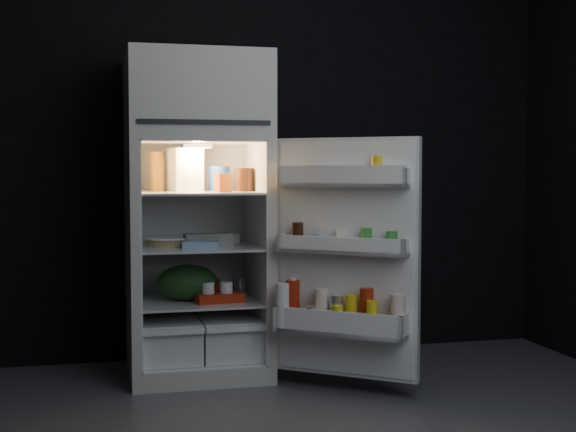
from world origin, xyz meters
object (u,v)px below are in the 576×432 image
object	(u,v)px
milk_jug	(185,170)
yogurt_tray	(219,298)
fridge_door	(344,262)
refrigerator	(196,204)
egg_carton	(208,240)

from	to	relation	value
milk_jug	yogurt_tray	distance (m)	0.74
fridge_door	milk_jug	bearing A→B (deg)	139.31
refrigerator	milk_jug	distance (m)	0.20
fridge_door	egg_carton	distance (m)	0.81
egg_carton	yogurt_tray	size ratio (longest dim) A/B	1.03
milk_jug	refrigerator	bearing A→B (deg)	-34.17
fridge_door	yogurt_tray	bearing A→B (deg)	142.57
egg_carton	yogurt_tray	distance (m)	0.32
egg_carton	milk_jug	bearing A→B (deg)	128.63
refrigerator	egg_carton	size ratio (longest dim) A/B	6.73
egg_carton	yogurt_tray	world-z (taller)	egg_carton
fridge_door	milk_jug	xyz separation A→B (m)	(-0.73, 0.63, 0.46)
milk_jug	egg_carton	bearing A→B (deg)	-61.41
milk_jug	yogurt_tray	world-z (taller)	milk_jug
milk_jug	yogurt_tray	xyz separation A→B (m)	(0.16, -0.19, -0.69)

